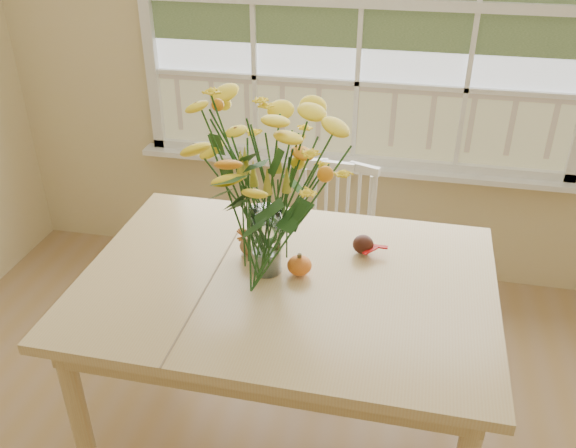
# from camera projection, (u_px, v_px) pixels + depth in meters

# --- Properties ---
(wall_back) EXTENTS (4.00, 0.02, 2.70)m
(wall_back) POSITION_uv_depth(u_px,v_px,m) (360.00, 42.00, 3.09)
(wall_back) COLOR beige
(wall_back) RESTS_ON floor
(window) EXTENTS (2.42, 0.12, 1.74)m
(window) POSITION_uv_depth(u_px,v_px,m) (362.00, 7.00, 2.96)
(window) COLOR silver
(window) RESTS_ON wall_back
(dining_table) EXTENTS (1.52, 1.09, 0.81)m
(dining_table) POSITION_uv_depth(u_px,v_px,m) (287.00, 299.00, 2.28)
(dining_table) COLOR tan
(dining_table) RESTS_ON floor
(windsor_chair) EXTENTS (0.42, 0.40, 0.87)m
(windsor_chair) POSITION_uv_depth(u_px,v_px,m) (332.00, 242.00, 3.06)
(windsor_chair) COLOR white
(windsor_chair) RESTS_ON floor
(flower_vase) EXTENTS (0.53, 0.53, 0.63)m
(flower_vase) POSITION_uv_depth(u_px,v_px,m) (265.00, 178.00, 2.09)
(flower_vase) COLOR white
(flower_vase) RESTS_ON dining_table
(pumpkin) EXTENTS (0.09, 0.09, 0.07)m
(pumpkin) POSITION_uv_depth(u_px,v_px,m) (299.00, 266.00, 2.24)
(pumpkin) COLOR orange
(pumpkin) RESTS_ON dining_table
(turkey_figurine) EXTENTS (0.10, 0.09, 0.10)m
(turkey_figurine) POSITION_uv_depth(u_px,v_px,m) (249.00, 247.00, 2.34)
(turkey_figurine) COLOR #CCB78C
(turkey_figurine) RESTS_ON dining_table
(dark_gourd) EXTENTS (0.13, 0.09, 0.07)m
(dark_gourd) POSITION_uv_depth(u_px,v_px,m) (363.00, 245.00, 2.36)
(dark_gourd) COLOR #38160F
(dark_gourd) RESTS_ON dining_table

